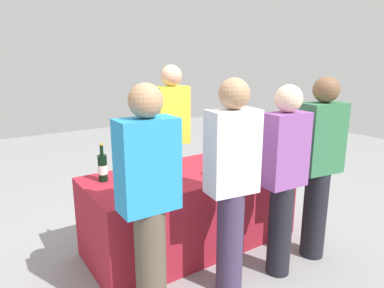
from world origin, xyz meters
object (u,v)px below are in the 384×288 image
wine_bottle_1 (162,161)px  wine_glass_0 (127,177)px  wine_bottle_3 (235,146)px  ice_bucket (246,152)px  guest_3 (319,163)px  wine_glass_1 (176,167)px  wine_bottle_0 (103,168)px  guest_0 (149,198)px  server_pouring (172,135)px  guest_2 (284,175)px  wine_bottle_2 (230,148)px  guest_1 (232,181)px  wine_glass_2 (232,158)px

wine_bottle_1 → wine_glass_0: (-0.42, -0.19, -0.01)m
wine_bottle_3 → ice_bucket: size_ratio=1.45×
guest_3 → wine_glass_1: bearing=156.1°
wine_bottle_1 → wine_glass_1: 0.22m
wine_bottle_0 → guest_0: (0.00, -0.82, 0.02)m
wine_glass_1 → server_pouring: server_pouring is taller
wine_glass_0 → guest_2: 1.22m
wine_bottle_3 → wine_glass_0: 1.32m
wine_bottle_2 → guest_1: bearing=-130.1°
wine_glass_0 → wine_glass_2: bearing=-3.1°
wine_bottle_2 → server_pouring: 0.67m
guest_3 → guest_0: bearing=-176.4°
wine_bottle_0 → ice_bucket: wine_bottle_0 is taller
wine_bottle_3 → guest_0: (-1.40, -0.78, 0.02)m
wine_bottle_0 → ice_bucket: size_ratio=1.54×
wine_glass_1 → guest_1: (0.10, -0.61, 0.04)m
wine_glass_0 → server_pouring: 1.15m
wine_bottle_1 → ice_bucket: bearing=-9.3°
wine_bottle_2 → wine_bottle_3: 0.10m
guest_1 → wine_glass_0: bearing=138.0°
wine_bottle_1 → guest_3: 1.36m
wine_bottle_3 → guest_0: size_ratio=0.19×
wine_bottle_0 → server_pouring: bearing=26.4°
wine_glass_0 → wine_glass_1: size_ratio=0.94×
wine_bottle_0 → wine_bottle_3: 1.40m
wine_glass_2 → guest_1: 0.77m
ice_bucket → wine_bottle_0: bearing=170.7°
ice_bucket → guest_2: (-0.30, -0.75, 0.02)m
wine_bottle_2 → wine_glass_0: bearing=-171.3°
guest_1 → wine_bottle_2: bearing=58.6°
wine_bottle_0 → wine_bottle_2: wine_bottle_0 is taller
wine_glass_2 → server_pouring: bearing=101.8°
guest_0 → wine_glass_0: bearing=81.7°
wine_glass_2 → server_pouring: 0.83m
guest_2 → guest_0: bearing=176.5°
server_pouring → guest_1: 1.43m
wine_bottle_1 → wine_bottle_0: bearing=170.8°
wine_bottle_0 → wine_bottle_3: wine_bottle_0 is taller
wine_bottle_0 → guest_1: guest_1 is taller
server_pouring → wine_bottle_3: bearing=133.3°
wine_glass_0 → wine_glass_2: (1.03, -0.06, -0.00)m
wine_bottle_2 → guest_1: guest_1 is taller
wine_bottle_2 → wine_bottle_3: wine_bottle_2 is taller
guest_1 → wine_bottle_1: bearing=105.9°
wine_bottle_3 → ice_bucket: bearing=-92.6°
wine_glass_1 → ice_bucket: bearing=5.0°
wine_bottle_0 → wine_bottle_1: wine_bottle_0 is taller
wine_glass_2 → ice_bucket: bearing=20.9°
wine_bottle_0 → guest_1: 1.10m
guest_2 → wine_glass_2: bearing=91.5°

